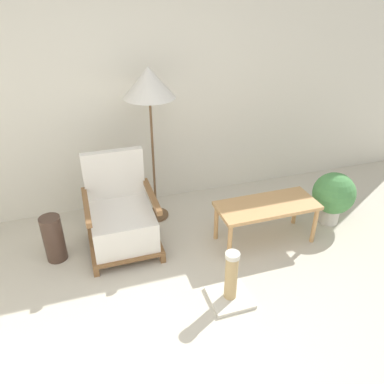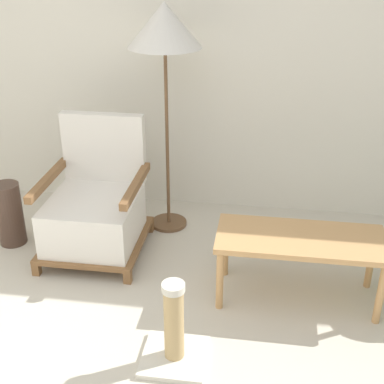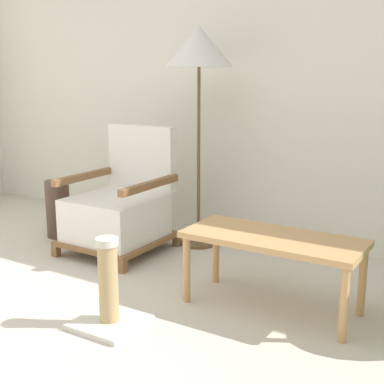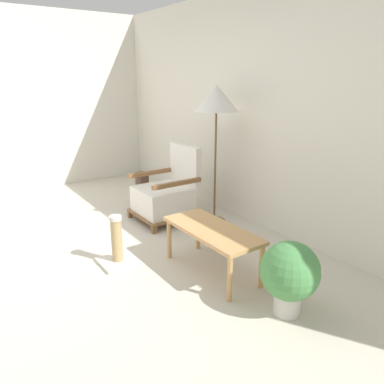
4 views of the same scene
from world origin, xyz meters
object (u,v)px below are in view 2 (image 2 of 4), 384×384
Objects in this scene: coffee_table at (300,244)px; scratching_post at (174,335)px; vase at (9,214)px; armchair at (95,210)px; floor_lamp at (165,32)px.

scratching_post is (-0.65, -0.65, -0.22)m from coffee_table.
coffee_table is 2.05× the size of scratching_post.
vase is (-2.03, 0.35, -0.15)m from coffee_table.
scratching_post is at bearing -35.94° from vase.
vase reaches higher than coffee_table.
armchair is 1.88× the size of scratching_post.
scratching_post reaches higher than coffee_table.
floor_lamp reaches higher than coffee_table.
vase is at bearing -179.78° from armchair.
scratching_post is (0.73, -1.00, -0.16)m from armchair.
floor_lamp is 1.63m from coffee_table.
coffee_table is 2.06m from vase.
coffee_table is (1.38, -0.35, 0.06)m from armchair.
armchair reaches higher than coffee_table.
floor_lamp reaches higher than vase.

